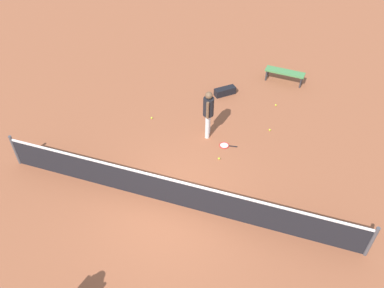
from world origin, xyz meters
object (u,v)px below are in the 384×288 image
at_px(tennis_racket_near_player, 225,145).
at_px(tennis_ball_midcourt, 152,118).
at_px(tennis_ball_baseline, 219,159).
at_px(player_near_side, 208,111).
at_px(tennis_ball_by_net, 276,105).
at_px(tennis_ball_near_player, 270,130).
at_px(courtside_bench, 285,73).
at_px(equipment_bag, 226,91).

relative_size(tennis_racket_near_player, tennis_ball_midcourt, 9.11).
distance_m(tennis_racket_near_player, tennis_ball_baseline, 0.67).
relative_size(player_near_side, tennis_ball_by_net, 25.76).
xyz_separation_m(tennis_racket_near_player, tennis_ball_baseline, (0.01, 0.67, 0.02)).
distance_m(tennis_ball_near_player, courtside_bench, 3.18).
bearing_deg(courtside_bench, tennis_ball_near_player, 90.51).
bearing_deg(tennis_racket_near_player, courtside_bench, -105.32).
bearing_deg(tennis_racket_near_player, tennis_ball_midcourt, -11.16).
bearing_deg(equipment_bag, courtside_bench, -141.38).
height_order(tennis_racket_near_player, tennis_ball_near_player, tennis_ball_near_player).
distance_m(player_near_side, equipment_bag, 2.65).
height_order(tennis_ball_near_player, equipment_bag, equipment_bag).
bearing_deg(tennis_ball_by_net, tennis_ball_near_player, 91.65).
bearing_deg(equipment_bag, tennis_racket_near_player, 104.57).
height_order(courtside_bench, equipment_bag, courtside_bench).
xyz_separation_m(tennis_ball_near_player, tennis_ball_midcourt, (4.01, 0.66, 0.00)).
bearing_deg(tennis_ball_near_player, tennis_ball_midcourt, 9.38).
bearing_deg(tennis_ball_midcourt, tennis_ball_near_player, -170.62).
bearing_deg(tennis_ball_baseline, tennis_ball_midcourt, -23.70).
distance_m(tennis_ball_baseline, equipment_bag, 3.56).
bearing_deg(tennis_racket_near_player, tennis_ball_by_net, -113.76).
relative_size(player_near_side, tennis_ball_baseline, 25.76).
xyz_separation_m(player_near_side, courtside_bench, (-1.88, -4.04, -0.59)).
distance_m(tennis_ball_by_net, tennis_ball_midcourt, 4.50).
xyz_separation_m(tennis_ball_near_player, courtside_bench, (0.03, -3.15, 0.38)).
height_order(tennis_ball_near_player, tennis_ball_baseline, same).
xyz_separation_m(tennis_racket_near_player, equipment_bag, (0.73, -2.82, 0.13)).
distance_m(tennis_ball_by_net, courtside_bench, 1.72).
distance_m(tennis_ball_near_player, tennis_ball_midcourt, 4.06).
height_order(tennis_ball_by_net, courtside_bench, courtside_bench).
bearing_deg(tennis_ball_midcourt, tennis_ball_by_net, -151.70).
relative_size(tennis_racket_near_player, equipment_bag, 0.77).
bearing_deg(courtside_bench, tennis_ball_baseline, 76.48).
distance_m(tennis_ball_near_player, tennis_ball_baseline, 2.25).
bearing_deg(player_near_side, equipment_bag, -88.92).
xyz_separation_m(player_near_side, tennis_ball_by_net, (-1.87, -2.36, -0.98)).
height_order(player_near_side, tennis_racket_near_player, player_near_side).
xyz_separation_m(tennis_ball_by_net, tennis_ball_baseline, (1.19, 3.35, 0.00)).
bearing_deg(tennis_ball_baseline, tennis_ball_near_player, -123.39).
height_order(tennis_racket_near_player, courtside_bench, courtside_bench).
distance_m(tennis_racket_near_player, courtside_bench, 4.54).
xyz_separation_m(tennis_ball_by_net, equipment_bag, (1.91, -0.14, 0.11)).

